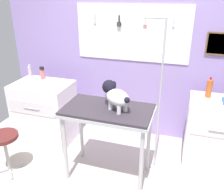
% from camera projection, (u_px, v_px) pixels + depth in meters
% --- Properties ---
extents(ground, '(4.40, 4.00, 0.04)m').
position_uv_depth(ground, '(107.00, 184.00, 2.88)').
color(ground, '#BAB0A3').
extents(rear_wall_panel, '(4.00, 0.11, 2.30)m').
position_uv_depth(rear_wall_panel, '(135.00, 60.00, 3.53)').
color(rear_wall_panel, '#9981C4').
rests_on(rear_wall_panel, ground).
extents(grooming_table, '(1.01, 0.57, 0.90)m').
position_uv_depth(grooming_table, '(108.00, 116.00, 2.71)').
color(grooming_table, '#B7B7BC').
rests_on(grooming_table, ground).
extents(grooming_arm, '(0.30, 0.11, 1.85)m').
position_uv_depth(grooming_arm, '(158.00, 106.00, 2.80)').
color(grooming_arm, '#B7B7BC').
rests_on(grooming_arm, ground).
extents(dog, '(0.40, 0.32, 0.30)m').
position_uv_depth(dog, '(115.00, 95.00, 2.59)').
color(dog, white).
rests_on(dog, grooming_table).
extents(counter_left, '(0.80, 0.58, 0.90)m').
position_uv_depth(counter_left, '(45.00, 112.00, 3.56)').
color(counter_left, white).
rests_on(counter_left, ground).
extents(cabinet_right, '(0.68, 0.54, 0.89)m').
position_uv_depth(cabinet_right, '(214.00, 134.00, 3.03)').
color(cabinet_right, white).
rests_on(cabinet_right, ground).
extents(stool, '(0.34, 0.34, 0.52)m').
position_uv_depth(stool, '(4.00, 141.00, 2.91)').
color(stool, '#9E9EA3').
rests_on(stool, ground).
extents(spray_bottle_short, '(0.06, 0.06, 0.19)m').
position_uv_depth(spray_bottle_short, '(42.00, 74.00, 3.52)').
color(spray_bottle_short, '#CF645C').
rests_on(spray_bottle_short, counter_left).
extents(shampoo_bottle, '(0.06, 0.06, 0.18)m').
position_uv_depth(shampoo_bottle, '(30.00, 72.00, 3.64)').
color(shampoo_bottle, '#BAA8B1').
rests_on(shampoo_bottle, counter_left).
extents(soda_bottle, '(0.07, 0.07, 0.25)m').
position_uv_depth(soda_bottle, '(209.00, 88.00, 2.93)').
color(soda_bottle, '#B95220').
rests_on(soda_bottle, cabinet_right).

